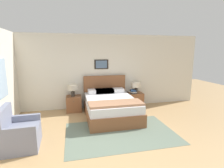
# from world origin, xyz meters

# --- Properties ---
(ground_plane) EXTENTS (16.00, 16.00, 0.00)m
(ground_plane) POSITION_xyz_m (0.00, 0.00, 0.00)
(ground_plane) COLOR tan
(wall_back) EXTENTS (7.71, 0.09, 2.60)m
(wall_back) POSITION_xyz_m (0.00, 3.09, 1.30)
(wall_back) COLOR silver
(wall_back) RESTS_ON ground_plane
(area_rug_main) EXTENTS (2.68, 1.79, 0.01)m
(area_rug_main) POSITION_xyz_m (0.21, 0.84, 0.00)
(area_rug_main) COLOR slate
(area_rug_main) RESTS_ON ground_plane
(bed) EXTENTS (1.50, 2.05, 1.17)m
(bed) POSITION_xyz_m (0.21, 2.01, 0.33)
(bed) COLOR brown
(bed) RESTS_ON ground_plane
(armchair) EXTENTS (0.74, 0.83, 0.91)m
(armchair) POSITION_xyz_m (-2.05, 0.67, 0.31)
(armchair) COLOR gray
(armchair) RESTS_ON ground_plane
(nightstand_near_window) EXTENTS (0.50, 0.48, 0.52)m
(nightstand_near_window) POSITION_xyz_m (-0.90, 2.78, 0.26)
(nightstand_near_window) COLOR brown
(nightstand_near_window) RESTS_ON ground_plane
(nightstand_by_door) EXTENTS (0.50, 0.48, 0.52)m
(nightstand_by_door) POSITION_xyz_m (1.32, 2.78, 0.26)
(nightstand_by_door) COLOR brown
(nightstand_by_door) RESTS_ON ground_plane
(table_lamp_near_window) EXTENTS (0.34, 0.34, 0.41)m
(table_lamp_near_window) POSITION_xyz_m (-0.92, 2.75, 0.82)
(table_lamp_near_window) COLOR #2D2823
(table_lamp_near_window) RESTS_ON nightstand_near_window
(table_lamp_by_door) EXTENTS (0.34, 0.34, 0.41)m
(table_lamp_by_door) POSITION_xyz_m (1.32, 2.75, 0.82)
(table_lamp_by_door) COLOR #2D2823
(table_lamp_by_door) RESTS_ON nightstand_by_door
(book_thick_bottom) EXTENTS (0.17, 0.24, 0.03)m
(book_thick_bottom) POSITION_xyz_m (1.20, 2.73, 0.54)
(book_thick_bottom) COLOR #232328
(book_thick_bottom) RESTS_ON nightstand_by_door
(book_hardcover_middle) EXTENTS (0.21, 0.26, 0.03)m
(book_hardcover_middle) POSITION_xyz_m (1.20, 2.73, 0.57)
(book_hardcover_middle) COLOR silver
(book_hardcover_middle) RESTS_ON book_thick_bottom
(book_novel_upper) EXTENTS (0.16, 0.23, 0.03)m
(book_novel_upper) POSITION_xyz_m (1.20, 2.73, 0.60)
(book_novel_upper) COLOR #232328
(book_novel_upper) RESTS_ON book_hardcover_middle
(book_slim_near_top) EXTENTS (0.21, 0.25, 0.04)m
(book_slim_near_top) POSITION_xyz_m (1.20, 2.73, 0.63)
(book_slim_near_top) COLOR #335693
(book_slim_near_top) RESTS_ON book_novel_upper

